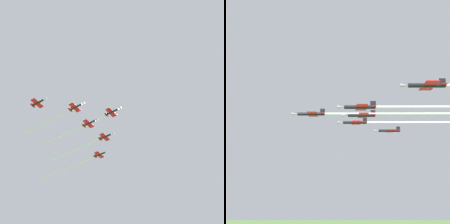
% 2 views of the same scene
% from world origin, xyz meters
% --- Properties ---
extents(jet_lead, '(44.29, 44.61, 2.38)m').
position_xyz_m(jet_lead, '(-27.56, 15.48, 137.23)').
color(jet_lead, black).
extents(jet_port_inner, '(37.35, 37.62, 2.38)m').
position_xyz_m(jet_port_inner, '(-24.43, 34.38, 136.02)').
color(jet_port_inner, black).
extents(jet_starboard_inner, '(35.19, 35.45, 2.38)m').
position_xyz_m(jet_starboard_inner, '(-45.56, 11.56, 137.09)').
color(jet_starboard_inner, black).
extents(jet_port_outer, '(9.53, 9.57, 2.38)m').
position_xyz_m(jet_port_outer, '(-26.60, 14.52, 136.74)').
color(jet_port_outer, black).
extents(jet_starboard_outer, '(43.71, 44.02, 2.38)m').
position_xyz_m(jet_starboard_outer, '(-27.14, 59.16, 137.87)').
color(jet_starboard_outer, black).
extents(jet_center_rear, '(9.53, 9.57, 2.38)m').
position_xyz_m(jet_center_rear, '(-58.50, 2.55, 136.32)').
color(jet_center_rear, black).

